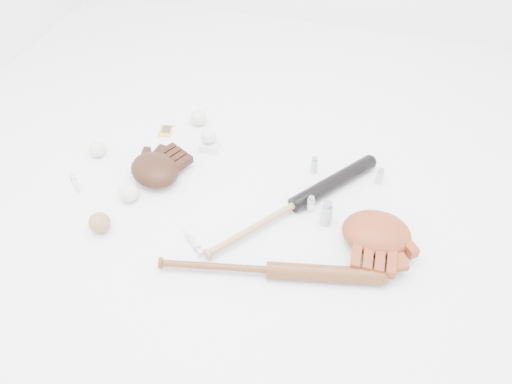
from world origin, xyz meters
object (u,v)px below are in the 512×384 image
(bat_dark, at_px, (295,204))
(pedestal, at_px, (209,145))
(bat_wood, at_px, (269,270))
(glove_dark, at_px, (155,169))

(bat_dark, height_order, pedestal, bat_dark)
(bat_dark, bearing_deg, pedestal, 97.90)
(bat_dark, distance_m, bat_wood, 0.32)
(bat_dark, relative_size, pedestal, 11.69)
(pedestal, bearing_deg, glove_dark, -123.45)
(pedestal, bearing_deg, bat_dark, -29.58)
(bat_dark, xyz_separation_m, glove_dark, (-0.58, 0.02, 0.02))
(bat_dark, xyz_separation_m, bat_wood, (-0.02, -0.32, -0.00))
(bat_dark, distance_m, pedestal, 0.50)
(bat_wood, bearing_deg, bat_dark, 75.24)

